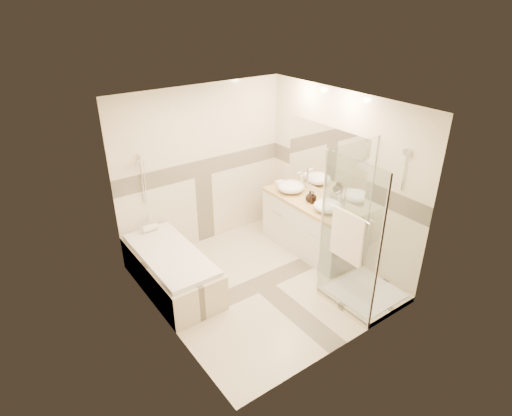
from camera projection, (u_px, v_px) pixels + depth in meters
room at (264, 201)px, 5.45m from camera, size 2.82×3.02×2.52m
bathtub at (171, 268)px, 5.77m from camera, size 0.75×1.70×0.56m
vanity at (308, 225)px, 6.59m from camera, size 0.58×1.62×0.85m
shower_enclosure at (358, 266)px, 5.48m from camera, size 0.96×0.93×2.04m
vessel_sink_near at (291, 187)px, 6.65m from camera, size 0.43×0.43×0.17m
vessel_sink_far at (328, 206)px, 6.06m from camera, size 0.40×0.40×0.16m
faucet_near at (302, 178)px, 6.72m from camera, size 0.12×0.03×0.30m
faucet_far at (339, 198)px, 6.14m from camera, size 0.11×0.03×0.26m
amenity_bottle_a at (313, 197)px, 6.28m from camera, size 0.10×0.11×0.19m
amenity_bottle_b at (310, 196)px, 6.33m from camera, size 0.14×0.14×0.17m
folded_towels at (282, 185)px, 6.82m from camera, size 0.18×0.26×0.08m
rolled_towel at (150, 228)px, 6.14m from camera, size 0.22×0.10×0.10m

